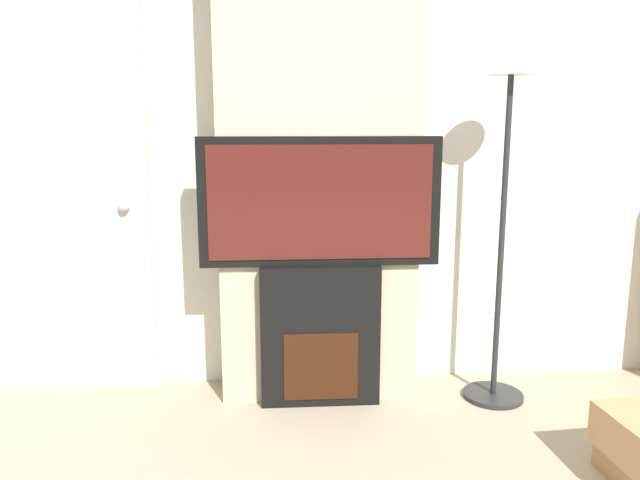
# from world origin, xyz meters

# --- Properties ---
(wall_back) EXTENTS (6.00, 0.06, 2.70)m
(wall_back) POSITION_xyz_m (0.00, 2.03, 1.35)
(wall_back) COLOR silver
(wall_back) RESTS_ON ground_plane
(chimney_breast) EXTENTS (1.01, 0.30, 2.70)m
(chimney_breast) POSITION_xyz_m (0.00, 1.85, 1.35)
(chimney_breast) COLOR #BCAD8E
(chimney_breast) RESTS_ON ground_plane
(fireplace) EXTENTS (0.61, 0.15, 0.73)m
(fireplace) POSITION_xyz_m (0.00, 1.70, 0.36)
(fireplace) COLOR black
(fireplace) RESTS_ON ground_plane
(television) EXTENTS (1.19, 0.07, 0.64)m
(television) POSITION_xyz_m (0.00, 1.70, 1.05)
(television) COLOR black
(television) RESTS_ON fireplace
(floor_lamp) EXTENTS (0.31, 0.31, 1.76)m
(floor_lamp) POSITION_xyz_m (0.92, 1.68, 1.13)
(floor_lamp) COLOR #262628
(floor_lamp) RESTS_ON ground_plane
(entry_door) EXTENTS (0.84, 0.09, 2.10)m
(entry_door) POSITION_xyz_m (-1.30, 1.97, 1.05)
(entry_door) COLOR beige
(entry_door) RESTS_ON ground_plane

